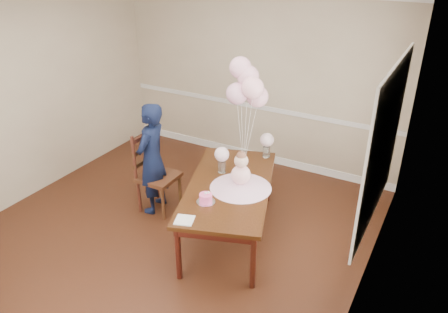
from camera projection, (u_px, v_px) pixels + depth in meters
floor at (164, 239)px, 5.27m from camera, size 4.50×5.00×0.00m
ceiling at (146, 4)px, 4.06m from camera, size 4.50×5.00×0.02m
wall_back at (256, 78)px, 6.62m from camera, size 4.50×0.02×2.70m
wall_left at (16, 102)px, 5.64m from camera, size 0.02×5.00×2.70m
wall_right at (371, 189)px, 3.69m from camera, size 0.02×5.00×2.70m
chair_rail_trim at (255, 106)px, 6.81m from camera, size 4.50×0.02×0.07m
baseboard_trim at (253, 155)px, 7.19m from camera, size 4.50×0.02×0.12m
window_frame at (384, 145)px, 4.00m from camera, size 0.02×1.66×1.56m
window_blinds at (382, 145)px, 4.00m from camera, size 0.01×1.50×1.40m
dining_table_top at (229, 186)px, 5.06m from camera, size 1.48×2.06×0.05m
table_apron at (229, 191)px, 5.09m from camera, size 1.36×1.94×0.09m
table_leg_fl at (178, 253)px, 4.52m from camera, size 0.08×0.08×0.65m
table_leg_fr at (253, 262)px, 4.40m from camera, size 0.08×0.08×0.65m
table_leg_bl at (212, 174)px, 6.03m from camera, size 0.08×0.08×0.65m
table_leg_br at (268, 179)px, 5.91m from camera, size 0.08×0.08×0.65m
baby_skirt at (241, 184)px, 4.97m from camera, size 0.90×0.90×0.09m
baby_torso at (241, 175)px, 4.91m from camera, size 0.22×0.22×0.22m
baby_head at (241, 161)px, 4.83m from camera, size 0.16×0.16×0.16m
baby_hair at (241, 156)px, 4.81m from camera, size 0.11×0.11×0.11m
cake_platter at (206, 202)px, 4.71m from camera, size 0.26×0.26×0.01m
birthday_cake at (206, 198)px, 4.69m from camera, size 0.18×0.18×0.09m
cake_flower_a at (206, 193)px, 4.66m from camera, size 0.03×0.03×0.03m
cake_flower_b at (209, 192)px, 4.67m from camera, size 0.03×0.03×0.03m
rose_vase_near at (222, 167)px, 5.28m from camera, size 0.12×0.12×0.15m
roses_near at (222, 154)px, 5.21m from camera, size 0.18×0.18×0.18m
rose_vase_far at (266, 152)px, 5.66m from camera, size 0.12×0.12×0.15m
roses_far at (267, 140)px, 5.58m from camera, size 0.18×0.18×0.18m
napkin at (184, 220)px, 4.40m from camera, size 0.24×0.24×0.01m
balloon_weight at (243, 164)px, 5.48m from camera, size 0.05×0.05×0.02m
balloon_a at (237, 94)px, 5.08m from camera, size 0.26×0.26×0.26m
balloon_b at (253, 88)px, 4.97m from camera, size 0.26×0.26×0.26m
balloon_c at (248, 76)px, 5.06m from camera, size 0.26×0.26×0.26m
balloon_d at (240, 68)px, 5.05m from camera, size 0.26×0.26×0.26m
balloon_e at (257, 97)px, 5.13m from camera, size 0.26×0.26×0.26m
balloon_ribbon_a at (240, 136)px, 5.31m from camera, size 0.08×0.03×0.78m
balloon_ribbon_b at (248, 133)px, 5.26m from camera, size 0.11×0.02×0.87m
balloon_ribbon_c at (245, 127)px, 5.30m from camera, size 0.02×0.09×0.96m
balloon_ribbon_d at (242, 123)px, 5.30m from camera, size 0.10×0.07×1.05m
balloon_ribbon_e at (250, 137)px, 5.34m from camera, size 0.10×0.11×0.72m
dining_chair_seat at (159, 177)px, 5.66m from camera, size 0.47×0.47×0.05m
chair_leg_fl at (139, 196)px, 5.70m from camera, size 0.04×0.04×0.46m
chair_leg_fr at (163, 204)px, 5.54m from camera, size 0.04×0.04×0.46m
chair_leg_bl at (157, 184)px, 6.00m from camera, size 0.04×0.04×0.46m
chair_leg_br at (180, 190)px, 5.84m from camera, size 0.04×0.04×0.46m
chair_back_post_l at (134, 158)px, 5.46m from camera, size 0.04×0.04×0.59m
chair_back_post_r at (153, 147)px, 5.76m from camera, size 0.04×0.04×0.59m
chair_slat_low at (144, 161)px, 5.67m from camera, size 0.04×0.42×0.05m
chair_slat_mid at (143, 149)px, 5.59m from camera, size 0.04×0.42×0.05m
chair_slat_top at (142, 137)px, 5.52m from camera, size 0.04×0.42×0.05m
woman at (152, 159)px, 5.54m from camera, size 0.42×0.58×1.48m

